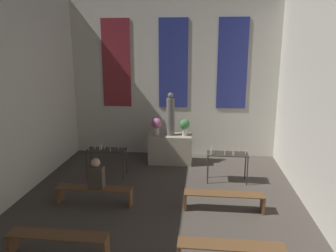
{
  "coord_description": "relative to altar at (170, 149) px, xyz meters",
  "views": [
    {
      "loc": [
        1.01,
        -1.48,
        3.76
      ],
      "look_at": [
        0.0,
        8.14,
        1.46
      ],
      "focal_mm": 35.0,
      "sensor_mm": 36.0,
      "label": 1
    }
  ],
  "objects": [
    {
      "name": "person_seated",
      "position": [
        -1.5,
        -3.2,
        0.29
      ],
      "size": [
        0.36,
        0.24,
        0.76
      ],
      "color": "#4C4238",
      "rests_on": "pew_back_left"
    },
    {
      "name": "pew_back_right",
      "position": [
        1.58,
        -3.2,
        -0.17
      ],
      "size": [
        1.87,
        0.36,
        0.43
      ],
      "color": "brown",
      "rests_on": "ground_plane"
    },
    {
      "name": "flower_vase_left",
      "position": [
        -0.46,
        0.0,
        0.83
      ],
      "size": [
        0.35,
        0.35,
        0.56
      ],
      "color": "beige",
      "rests_on": "altar"
    },
    {
      "name": "candle_rack_left",
      "position": [
        -1.78,
        -1.43,
        0.25
      ],
      "size": [
        1.15,
        0.5,
        1.04
      ],
      "color": "#332D28",
      "rests_on": "ground_plane"
    },
    {
      "name": "statue",
      "position": [
        0.0,
        0.0,
        1.14
      ],
      "size": [
        0.26,
        0.26,
        1.41
      ],
      "color": "slate",
      "rests_on": "altar"
    },
    {
      "name": "wall_back",
      "position": [
        0.0,
        1.02,
        2.25
      ],
      "size": [
        7.39,
        0.16,
        5.41
      ],
      "color": "silver",
      "rests_on": "ground_plane"
    },
    {
      "name": "pew_second_right",
      "position": [
        1.58,
        -5.28,
        -0.17
      ],
      "size": [
        1.87,
        0.36,
        0.43
      ],
      "color": "brown",
      "rests_on": "ground_plane"
    },
    {
      "name": "flower_vase_right",
      "position": [
        0.46,
        0.0,
        0.83
      ],
      "size": [
        0.35,
        0.35,
        0.56
      ],
      "color": "beige",
      "rests_on": "altar"
    },
    {
      "name": "altar",
      "position": [
        0.0,
        0.0,
        0.0
      ],
      "size": [
        1.42,
        0.73,
        0.96
      ],
      "color": "#ADA38E",
      "rests_on": "ground_plane"
    },
    {
      "name": "pew_back_left",
      "position": [
        -1.58,
        -3.2,
        -0.17
      ],
      "size": [
        1.87,
        0.36,
        0.43
      ],
      "color": "brown",
      "rests_on": "ground_plane"
    },
    {
      "name": "pew_second_left",
      "position": [
        -1.58,
        -5.28,
        -0.17
      ],
      "size": [
        1.87,
        0.36,
        0.43
      ],
      "color": "brown",
      "rests_on": "ground_plane"
    },
    {
      "name": "candle_rack_right",
      "position": [
        1.76,
        -1.43,
        0.25
      ],
      "size": [
        1.15,
        0.5,
        1.05
      ],
      "color": "#332D28",
      "rests_on": "ground_plane"
    }
  ]
}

